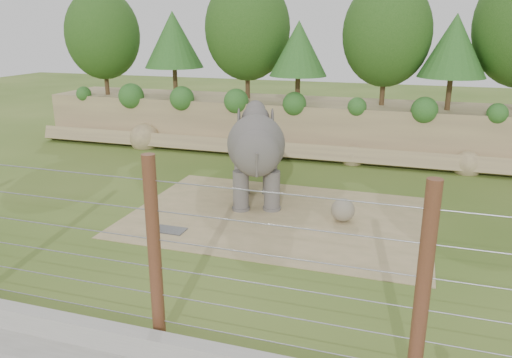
% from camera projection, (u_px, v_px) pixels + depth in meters
% --- Properties ---
extents(ground, '(90.00, 90.00, 0.00)m').
position_uv_depth(ground, '(235.00, 251.00, 14.43)').
color(ground, '#3A5C1A').
rests_on(ground, ground).
extents(back_embankment, '(30.00, 5.52, 8.77)m').
position_uv_depth(back_embankment, '(333.00, 73.00, 24.61)').
color(back_embankment, '#8A7155').
rests_on(back_embankment, ground).
extents(dirt_patch, '(10.00, 7.00, 0.02)m').
position_uv_depth(dirt_patch, '(279.00, 216.00, 17.01)').
color(dirt_patch, '#958758').
rests_on(dirt_patch, ground).
extents(drain_grate, '(1.00, 0.60, 0.03)m').
position_uv_depth(drain_grate, '(170.00, 230.00, 15.84)').
color(drain_grate, '#262628').
rests_on(drain_grate, dirt_patch).
extents(elephant, '(3.01, 4.52, 3.37)m').
position_uv_depth(elephant, '(256.00, 157.00, 17.99)').
color(elephant, '#58524E').
rests_on(elephant, ground).
extents(stone_ball, '(0.78, 0.78, 0.78)m').
position_uv_depth(stone_ball, '(343.00, 210.00, 16.49)').
color(stone_ball, gray).
rests_on(stone_ball, dirt_patch).
extents(retaining_wall, '(26.00, 0.35, 0.50)m').
position_uv_depth(retaining_wall, '(147.00, 345.00, 9.81)').
color(retaining_wall, '#A09C93').
rests_on(retaining_wall, ground).
extents(barrier_fence, '(20.26, 0.26, 4.00)m').
position_uv_depth(barrier_fence, '(154.00, 253.00, 9.75)').
color(barrier_fence, '#57301E').
rests_on(barrier_fence, ground).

